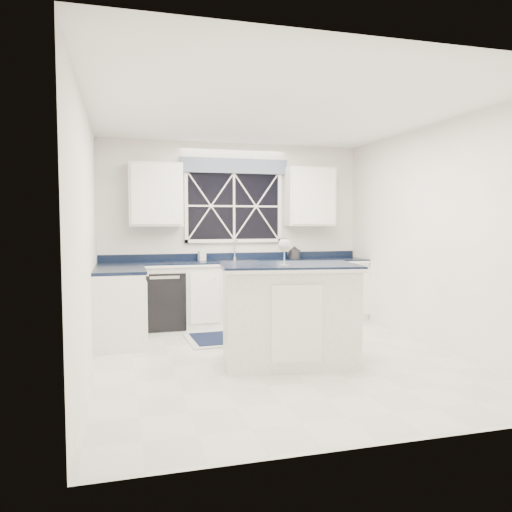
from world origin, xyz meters
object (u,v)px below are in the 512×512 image
object	(u,v)px
island	(289,313)
kettle	(294,253)
wine_glass	(284,246)
faucet	(235,249)
dishwasher	(163,299)
soap_bottle	(202,253)

from	to	relation	value
island	kettle	size ratio (longest dim) A/B	5.77
island	wine_glass	distance (m)	0.75
faucet	dishwasher	bearing A→B (deg)	-169.98
dishwasher	wine_glass	distance (m)	2.67
kettle	soap_bottle	xyz separation A→B (m)	(-1.43, 0.05, 0.02)
faucet	wine_glass	xyz separation A→B (m)	(-0.06, -2.50, 0.17)
island	kettle	xyz separation A→B (m)	(0.87, 2.25, 0.50)
kettle	wine_glass	xyz separation A→B (m)	(-0.97, -2.41, 0.23)
dishwasher	soap_bottle	distance (m)	0.88
island	wine_glass	world-z (taller)	wine_glass
island	faucet	bearing A→B (deg)	99.33
island	soap_bottle	bearing A→B (deg)	111.77
kettle	dishwasher	bearing A→B (deg)	158.45
island	soap_bottle	distance (m)	2.43
dishwasher	wine_glass	xyz separation A→B (m)	(1.04, -2.30, 0.86)
dishwasher	island	bearing A→B (deg)	-61.83
island	wine_glass	xyz separation A→B (m)	(-0.11, -0.15, 0.73)
faucet	island	size ratio (longest dim) A/B	0.20
dishwasher	faucet	world-z (taller)	faucet
kettle	island	bearing A→B (deg)	-135.58
faucet	soap_bottle	world-z (taller)	faucet
faucet	island	xyz separation A→B (m)	(0.05, -2.34, -0.56)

